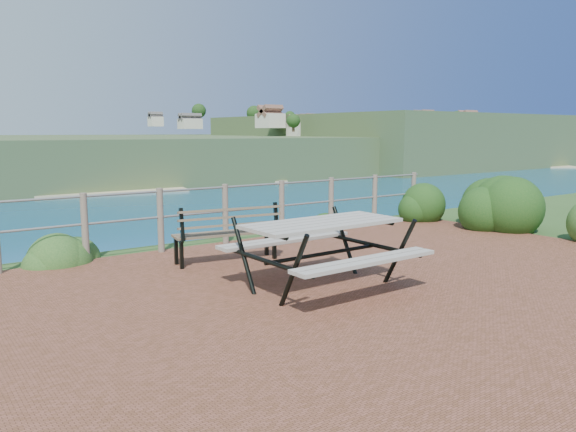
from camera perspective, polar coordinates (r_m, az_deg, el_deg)
name	(u,v)px	position (r m, az deg, el deg)	size (l,w,h in m)	color
ground	(363,290)	(6.87, 7.67, -7.43)	(10.00, 7.00, 0.12)	brown
safety_railing	(225,211)	(9.41, -6.38, 0.53)	(9.40, 0.10, 1.00)	#6B5B4C
distant_bay	(336,138)	(273.08, 4.91, 7.87)	(290.00, 232.36, 24.00)	#395229
picnic_table	(322,247)	(6.71, 3.51, -3.19)	(1.93, 1.67, 0.81)	gray
park_bench	(226,225)	(8.09, -6.33, -0.86)	(1.55, 0.63, 0.85)	brown
shrub_right_front	(490,229)	(11.68, 19.83, -1.20)	(1.27, 1.27, 1.81)	#133E13
shrub_right_edge	(412,220)	(12.28, 12.52, -0.43)	(0.96, 0.96, 1.38)	#133E13
shrub_lip_west	(61,263)	(8.81, -22.08, -4.40)	(0.86, 0.86, 0.64)	#24501E
shrub_lip_east	(331,226)	(11.27, 4.38, -1.05)	(0.77, 0.77, 0.52)	#133E13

